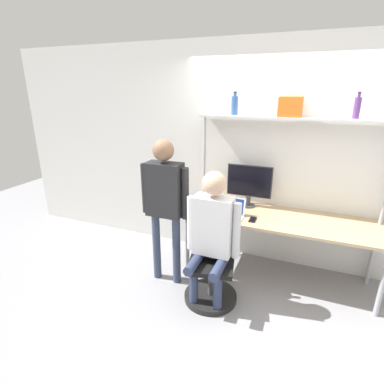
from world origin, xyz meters
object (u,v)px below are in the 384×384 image
at_px(laptop, 230,210).
at_px(monitor, 249,183).
at_px(cell_phone, 253,220).
at_px(storage_box, 291,107).
at_px(office_chair, 211,274).
at_px(person_seated, 212,229).
at_px(bottle_blue, 235,105).
at_px(person_standing, 165,195).
at_px(bottle_purple, 357,107).

bearing_deg(laptop, monitor, 70.03).
xyz_separation_m(cell_phone, storage_box, (0.25, 0.40, 1.19)).
bearing_deg(monitor, office_chair, -101.27).
xyz_separation_m(laptop, person_seated, (-0.03, -0.55, 0.01)).
height_order(bottle_blue, storage_box, bottle_blue).
distance_m(person_standing, bottle_blue, 1.30).
height_order(laptop, bottle_blue, bottle_blue).
bearing_deg(laptop, bottle_blue, 104.07).
height_order(office_chair, bottle_blue, bottle_blue).
bearing_deg(person_standing, monitor, 45.33).
bearing_deg(bottle_purple, person_standing, -156.66).
bearing_deg(monitor, person_standing, -134.67).
bearing_deg(office_chair, bottle_purple, 36.18).
distance_m(bottle_purple, storage_box, 0.63).
xyz_separation_m(laptop, bottle_blue, (-0.09, 0.36, 1.14)).
bearing_deg(laptop, office_chair, -94.66).
bearing_deg(bottle_blue, monitor, -0.36).
height_order(office_chair, person_seated, person_seated).
height_order(person_seated, storage_box, storage_box).
distance_m(monitor, storage_box, 0.98).
relative_size(monitor, laptop, 1.62).
height_order(monitor, storage_box, storage_box).
xyz_separation_m(bottle_purple, storage_box, (-0.63, 0.00, -0.01)).
distance_m(monitor, laptop, 0.45).
xyz_separation_m(person_seated, bottle_blue, (-0.06, 0.91, 1.13)).
height_order(person_standing, storage_box, storage_box).
relative_size(person_seated, storage_box, 5.90).
bearing_deg(storage_box, cell_phone, -121.35).
xyz_separation_m(monitor, storage_box, (0.39, 0.00, 0.90)).
bearing_deg(cell_phone, person_standing, -158.01).
height_order(laptop, office_chair, laptop).
xyz_separation_m(office_chair, bottle_blue, (-0.05, 0.87, 1.69)).
height_order(cell_phone, bottle_purple, bottle_purple).
bearing_deg(person_seated, person_standing, 165.69).
xyz_separation_m(monitor, person_standing, (-0.75, -0.76, 0.00)).
distance_m(laptop, cell_phone, 0.28).
height_order(bottle_blue, bottle_purple, bottle_purple).
bearing_deg(bottle_purple, laptop, -162.40).
bearing_deg(monitor, laptop, -109.97).
relative_size(person_standing, storage_box, 6.94).
distance_m(laptop, person_seated, 0.55).
xyz_separation_m(person_seated, storage_box, (0.55, 0.91, 1.13)).
xyz_separation_m(monitor, bottle_purple, (1.02, 0.00, 0.91)).
distance_m(cell_phone, bottle_blue, 1.31).
height_order(cell_phone, office_chair, office_chair).
relative_size(person_standing, bottle_blue, 6.52).
relative_size(bottle_blue, bottle_purple, 0.99).
bearing_deg(bottle_blue, storage_box, 0.00).
bearing_deg(cell_phone, laptop, 171.97).
height_order(person_seated, person_standing, person_standing).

